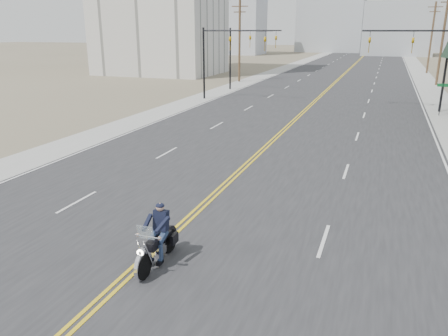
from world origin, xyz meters
TOP-DOWN VIEW (x-y plane):
  - ground_plane at (0.00, 0.00)m, footprint 400.00×400.00m
  - road at (0.00, 70.00)m, footprint 20.00×200.00m
  - sidewalk_left at (-11.50, 70.00)m, footprint 3.00×200.00m
  - sidewalk_right at (11.50, 70.00)m, footprint 3.00×200.00m
  - traffic_mast_left at (-8.98, 32.00)m, footprint 7.10×0.26m
  - traffic_mast_right at (8.98, 32.00)m, footprint 7.10×0.26m
  - traffic_mast_far at (-9.31, 40.00)m, footprint 6.10×0.26m
  - street_sign at (10.80, 30.00)m, footprint 0.90×0.06m
  - utility_pole_d at (12.50, 53.00)m, footprint 2.20×0.30m
  - utility_pole_e at (12.50, 70.00)m, footprint 2.20×0.30m
  - utility_pole_left at (-12.50, 48.00)m, footprint 2.20×0.30m
  - haze_bldg_a at (-35.00, 115.00)m, footprint 14.00×12.00m
  - haze_bldg_b at (8.00, 125.00)m, footprint 18.00×14.00m
  - haze_bldg_d at (-12.00, 140.00)m, footprint 20.00×15.00m
  - haze_bldg_f at (-50.00, 130.00)m, footprint 12.00×12.00m
  - motorcyclist at (0.49, 0.75)m, footprint 1.08×2.41m

SIDE VIEW (x-z plane):
  - ground_plane at x=0.00m, z-range 0.00..0.00m
  - road at x=0.00m, z-range 0.00..0.01m
  - sidewalk_left at x=-11.50m, z-range 0.00..0.01m
  - sidewalk_right at x=11.50m, z-range 0.00..0.01m
  - motorcyclist at x=0.49m, z-range 0.00..1.86m
  - street_sign at x=10.80m, z-range 0.49..3.12m
  - traffic_mast_far at x=-9.31m, z-range 1.37..8.37m
  - traffic_mast_left at x=-8.98m, z-range 1.44..8.44m
  - traffic_mast_right at x=8.98m, z-range 1.44..8.44m
  - utility_pole_left at x=-12.50m, z-range 0.23..10.73m
  - utility_pole_e at x=12.50m, z-range 0.23..11.23m
  - utility_pole_d at x=12.50m, z-range 0.23..11.73m
  - haze_bldg_b at x=8.00m, z-range 0.00..14.00m
  - haze_bldg_f at x=-50.00m, z-range 0.00..16.00m
  - haze_bldg_a at x=-35.00m, z-range 0.00..22.00m
  - haze_bldg_d at x=-12.00m, z-range 0.00..26.00m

